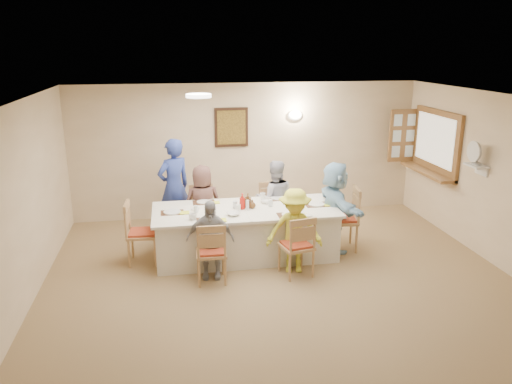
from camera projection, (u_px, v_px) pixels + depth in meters
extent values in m
plane|color=olive|center=(290.00, 299.00, 6.43)|extent=(7.00, 7.00, 0.00)
plane|color=#CDB38D|center=(247.00, 150.00, 9.38)|extent=(6.50, 0.00, 6.50)
plane|color=#CDB38D|center=(8.00, 223.00, 5.54)|extent=(0.00, 7.00, 7.00)
plane|color=white|center=(294.00, 104.00, 5.72)|extent=(7.00, 7.00, 0.00)
cube|color=#341E12|center=(231.00, 127.00, 9.18)|extent=(0.62, 0.04, 0.72)
cube|color=black|center=(231.00, 127.00, 9.15)|extent=(0.52, 0.02, 0.62)
ellipsoid|color=white|center=(295.00, 115.00, 9.29)|extent=(0.26, 0.09, 0.18)
cylinder|color=white|center=(199.00, 96.00, 6.98)|extent=(0.36, 0.36, 0.05)
cube|color=brown|center=(436.00, 142.00, 8.81)|extent=(0.06, 1.50, 1.15)
cube|color=brown|center=(427.00, 172.00, 8.93)|extent=(0.30, 1.50, 0.05)
cube|color=brown|center=(403.00, 136.00, 9.48)|extent=(0.55, 0.04, 1.00)
cube|color=white|center=(476.00, 166.00, 7.54)|extent=(0.22, 0.36, 0.03)
cube|color=silver|center=(246.00, 232.00, 7.69)|extent=(2.80, 1.18, 0.76)
imported|color=brown|center=(203.00, 204.00, 8.16)|extent=(0.77, 0.62, 1.30)
imported|color=#A8A6B6|center=(275.00, 199.00, 8.35)|extent=(0.72, 0.60, 1.33)
imported|color=#A2A2A6|center=(210.00, 239.00, 6.89)|extent=(0.74, 0.45, 1.14)
imported|color=yellow|center=(294.00, 231.00, 7.08)|extent=(0.96, 0.74, 1.24)
imported|color=#A7D6F5|center=(335.00, 206.00, 7.83)|extent=(1.40, 0.63, 1.44)
imported|color=#2C3F96|center=(174.00, 187.00, 8.47)|extent=(0.96, 0.93, 1.67)
cube|color=#472B19|center=(208.00, 220.00, 7.09)|extent=(0.33, 0.24, 0.01)
cylinder|color=white|center=(208.00, 219.00, 7.08)|extent=(0.25, 0.25, 0.02)
cube|color=yellow|center=(221.00, 220.00, 7.07)|extent=(0.15, 0.15, 0.01)
cube|color=#472B19|center=(290.00, 215.00, 7.28)|extent=(0.37, 0.27, 0.01)
cylinder|color=white|center=(290.00, 215.00, 7.28)|extent=(0.25, 0.25, 0.02)
cube|color=yellow|center=(303.00, 215.00, 7.26)|extent=(0.15, 0.15, 0.01)
cube|color=#472B19|center=(204.00, 202.00, 7.88)|extent=(0.35, 0.26, 0.01)
cylinder|color=white|center=(204.00, 202.00, 7.88)|extent=(0.23, 0.23, 0.01)
cube|color=yellow|center=(215.00, 202.00, 7.86)|extent=(0.13, 0.13, 0.01)
cube|color=#472B19|center=(278.00, 199.00, 8.08)|extent=(0.35, 0.26, 0.01)
cylinder|color=white|center=(278.00, 198.00, 8.08)|extent=(0.24, 0.24, 0.02)
cube|color=yellow|center=(289.00, 198.00, 8.06)|extent=(0.13, 0.13, 0.01)
cube|color=#472B19|center=(172.00, 213.00, 7.40)|extent=(0.34, 0.25, 0.01)
cylinder|color=white|center=(172.00, 212.00, 7.40)|extent=(0.26, 0.26, 0.02)
cube|color=yellow|center=(185.00, 213.00, 7.38)|extent=(0.14, 0.14, 0.01)
cube|color=#472B19|center=(316.00, 205.00, 7.77)|extent=(0.35, 0.26, 0.01)
cylinder|color=white|center=(316.00, 204.00, 7.76)|extent=(0.25, 0.25, 0.02)
cube|color=yellow|center=(328.00, 205.00, 7.75)|extent=(0.15, 0.15, 0.01)
imported|color=white|center=(193.00, 217.00, 7.10)|extent=(0.13, 0.13, 0.09)
imported|color=white|center=(263.00, 196.00, 8.09)|extent=(0.11, 0.11, 0.09)
imported|color=white|center=(233.00, 214.00, 7.28)|extent=(0.33, 0.33, 0.05)
imported|color=white|center=(266.00, 201.00, 7.85)|extent=(0.31, 0.31, 0.05)
imported|color=red|center=(242.00, 201.00, 7.54)|extent=(0.13, 0.13, 0.25)
imported|color=#503115|center=(248.00, 200.00, 7.62)|extent=(0.15, 0.15, 0.22)
imported|color=#503115|center=(252.00, 204.00, 7.59)|extent=(0.15, 0.15, 0.14)
cylinder|color=silver|center=(235.00, 205.00, 7.59)|extent=(0.07, 0.07, 0.11)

